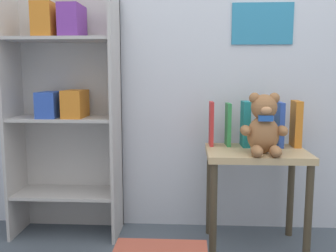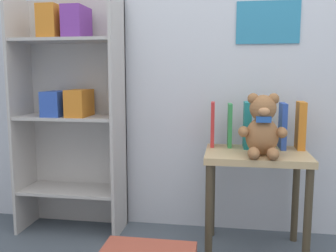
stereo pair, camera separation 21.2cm
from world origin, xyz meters
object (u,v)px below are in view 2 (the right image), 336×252
object	(u,v)px
book_standing_green	(230,125)
teddy_bear	(263,128)
book_standing_red	(213,124)
book_standing_orange	(301,125)
display_table	(256,170)
book_standing_yellow	(264,129)
bookshelf_side	(71,101)
book_standing_blue	(283,126)
book_standing_teal	(247,125)

from	to	relation	value
book_standing_green	teddy_bear	bearing A→B (deg)	-55.06
book_standing_red	book_standing_orange	xyz separation A→B (m)	(0.49, 0.00, 0.00)
display_table	book_standing_red	bearing A→B (deg)	152.77
book_standing_yellow	book_standing_orange	xyz separation A→B (m)	(0.20, 0.00, 0.02)
bookshelf_side	book_standing_blue	bearing A→B (deg)	-1.76
book_standing_green	book_standing_teal	bearing A→B (deg)	-10.55
display_table	book_standing_red	distance (m)	0.36
teddy_bear	book_standing_teal	xyz separation A→B (m)	(-0.07, 0.20, -0.02)
teddy_bear	book_standing_red	size ratio (longest dim) A/B	1.25
book_standing_green	book_standing_blue	bearing A→B (deg)	-3.94
display_table	book_standing_yellow	world-z (taller)	book_standing_yellow
book_standing_yellow	book_standing_teal	bearing A→B (deg)	-175.82
display_table	book_standing_teal	size ratio (longest dim) A/B	2.16
teddy_bear	book_standing_orange	bearing A→B (deg)	43.19
display_table	book_standing_yellow	bearing A→B (deg)	68.62
book_standing_teal	book_standing_orange	distance (m)	0.29
display_table	book_standing_teal	bearing A→B (deg)	113.32
book_standing_red	book_standing_blue	distance (m)	0.39
display_table	book_standing_green	bearing A→B (deg)	139.19
bookshelf_side	display_table	size ratio (longest dim) A/B	2.54
display_table	teddy_bear	distance (m)	0.26
display_table	book_standing_orange	xyz separation A→B (m)	(0.24, 0.13, 0.24)
bookshelf_side	book_standing_orange	xyz separation A→B (m)	(1.36, -0.03, -0.12)
bookshelf_side	book_standing_teal	xyz separation A→B (m)	(1.07, -0.05, -0.12)
bookshelf_side	book_standing_yellow	xyz separation A→B (m)	(1.17, -0.03, -0.14)
book_standing_yellow	book_standing_blue	size ratio (longest dim) A/B	0.84
book_standing_red	book_standing_orange	distance (m)	0.49
bookshelf_side	book_standing_red	bearing A→B (deg)	-2.23
teddy_bear	book_standing_red	distance (m)	0.34
bookshelf_side	teddy_bear	distance (m)	1.17
bookshelf_side	book_standing_teal	bearing A→B (deg)	-2.49
book_standing_yellow	book_standing_blue	distance (m)	0.10
teddy_bear	book_standing_green	distance (m)	0.27
book_standing_green	book_standing_yellow	size ratio (longest dim) A/B	1.15
bookshelf_side	book_standing_orange	distance (m)	1.37
display_table	book_standing_teal	xyz separation A→B (m)	(-0.05, 0.11, 0.23)
bookshelf_side	book_standing_teal	size ratio (longest dim) A/B	5.51
bookshelf_side	book_standing_green	distance (m)	0.98
book_standing_blue	book_standing_green	bearing A→B (deg)	178.07
display_table	book_standing_orange	world-z (taller)	book_standing_orange
book_standing_red	book_standing_teal	size ratio (longest dim) A/B	0.99
book_standing_red	book_standing_green	distance (m)	0.10
book_standing_orange	book_standing_yellow	bearing A→B (deg)	-178.06
book_standing_green	book_standing_red	bearing A→B (deg)	177.66
bookshelf_side	book_standing_orange	world-z (taller)	bookshelf_side
book_standing_green	book_standing_orange	xyz separation A→B (m)	(0.39, 0.00, 0.01)
book_standing_green	book_standing_orange	distance (m)	0.39
book_standing_blue	book_standing_yellow	bearing A→B (deg)	176.92
display_table	book_standing_teal	distance (m)	0.26
book_standing_green	bookshelf_side	bearing A→B (deg)	175.20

